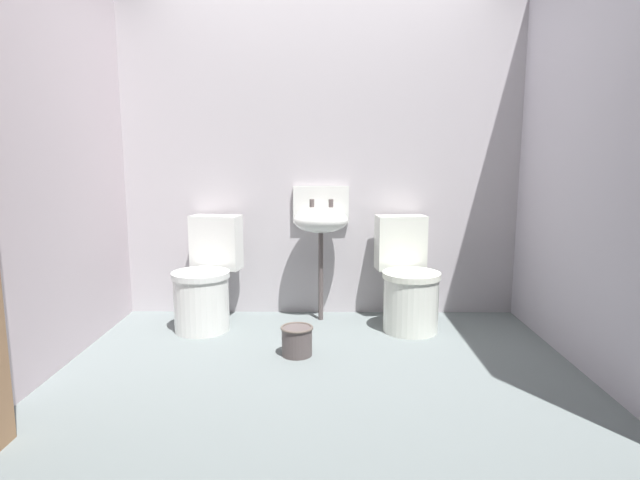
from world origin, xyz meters
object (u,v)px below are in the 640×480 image
(toilet_left, at_px, (206,283))
(bucket, at_px, (297,340))
(sink, at_px, (321,219))
(toilet_right, at_px, (408,283))

(toilet_left, bearing_deg, bucket, 151.22)
(toilet_left, bearing_deg, sink, -156.81)
(toilet_right, bearing_deg, toilet_left, -7.14)
(toilet_right, distance_m, sink, 0.77)
(toilet_left, bearing_deg, toilet_right, -169.70)
(toilet_left, xyz_separation_m, sink, (0.82, 0.19, 0.43))
(toilet_right, bearing_deg, bucket, 28.73)
(toilet_right, distance_m, bucket, 0.96)
(toilet_right, bearing_deg, sink, -24.14)
(toilet_left, relative_size, sink, 0.79)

